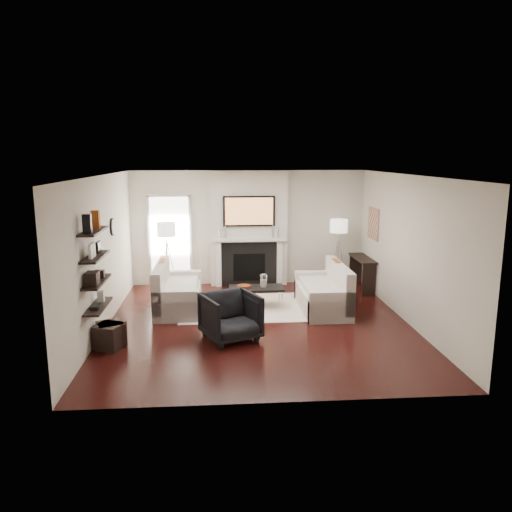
{
  "coord_description": "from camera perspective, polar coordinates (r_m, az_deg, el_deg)",
  "views": [
    {
      "loc": [
        -0.71,
        -8.72,
        3.04
      ],
      "look_at": [
        0.0,
        0.6,
        1.15
      ],
      "focal_mm": 35.0,
      "sensor_mm": 36.0,
      "label": 1
    }
  ],
  "objects": [
    {
      "name": "mantel_pilaster_r",
      "position": [
        11.78,
        2.72,
        -0.78
      ],
      "size": [
        0.12,
        0.08,
        1.1
      ],
      "primitive_type": "cube",
      "color": "white",
      "rests_on": "floor"
    },
    {
      "name": "pillow_right_orange",
      "position": [
        10.32,
        9.12,
        -1.64
      ],
      "size": [
        0.1,
        0.42,
        0.42
      ],
      "primitive_type": "cube",
      "color": "#994212",
      "rests_on": "loveseat_right_cushion"
    },
    {
      "name": "decor_box_tall",
      "position": [
        8.46,
        -17.3,
        -4.39
      ],
      "size": [
        0.1,
        0.1,
        0.18
      ],
      "primitive_type": "cube",
      "color": "white",
      "rests_on": "shelf_bottom"
    },
    {
      "name": "coffee_leg_se",
      "position": [
        10.44,
        2.68,
        -4.43
      ],
      "size": [
        0.02,
        0.02,
        0.38
      ],
      "primitive_type": "cylinder",
      "color": "silver",
      "rests_on": "floor"
    },
    {
      "name": "lamp_left_leg_b",
      "position": [
        11.35,
        -10.3,
        -1.17
      ],
      "size": [
        0.14,
        0.22,
        1.23
      ],
      "primitive_type": "cylinder",
      "rotation": [
        0.18,
        0.0,
        0.52
      ],
      "color": "silver",
      "rests_on": "floor"
    },
    {
      "name": "loveseat_left_arm_n",
      "position": [
        9.37,
        -9.22,
        -5.71
      ],
      "size": [
        0.85,
        0.18,
        0.6
      ],
      "primitive_type": "cube",
      "color": "beige",
      "rests_on": "floor"
    },
    {
      "name": "lamp_right_leg_b",
      "position": [
        11.84,
        8.95,
        -0.6
      ],
      "size": [
        0.14,
        0.22,
        1.23
      ],
      "primitive_type": "cylinder",
      "rotation": [
        0.18,
        0.0,
        0.52
      ],
      "color": "silver",
      "rests_on": "floor"
    },
    {
      "name": "room_envelope",
      "position": [
        8.91,
        0.29,
        0.5
      ],
      "size": [
        6.0,
        6.0,
        6.0
      ],
      "color": "black",
      "rests_on": "ground"
    },
    {
      "name": "hallway_panel",
      "position": [
        11.92,
        -9.78,
        1.65
      ],
      "size": [
        0.9,
        0.02,
        2.1
      ],
      "primitive_type": "cube",
      "color": "white",
      "rests_on": "floor"
    },
    {
      "name": "fireplace_surround",
      "position": [
        11.75,
        -0.79,
        -0.95
      ],
      "size": [
        1.3,
        0.02,
        1.04
      ],
      "primitive_type": "cube",
      "color": "black",
      "rests_on": "floor"
    },
    {
      "name": "lamp_left_leg_a",
      "position": [
        11.24,
        -9.51,
        -1.27
      ],
      "size": [
        0.25,
        0.02,
        1.23
      ],
      "primitive_type": "cylinder",
      "rotation": [
        0.18,
        0.0,
        4.71
      ],
      "color": "silver",
      "rests_on": "floor"
    },
    {
      "name": "decor_frame_a",
      "position": [
        7.92,
        -18.23,
        0.6
      ],
      "size": [
        0.04,
        0.3,
        0.22
      ],
      "primitive_type": "cube",
      "color": "white",
      "rests_on": "shelf_upper"
    },
    {
      "name": "coffee_leg_sw",
      "position": [
        10.36,
        -2.83,
        -4.54
      ],
      "size": [
        0.02,
        0.02,
        0.38
      ],
      "primitive_type": "cylinder",
      "color": "silver",
      "rests_on": "floor"
    },
    {
      "name": "loveseat_right_cushion",
      "position": [
        10.02,
        7.32,
        -3.52
      ],
      "size": [
        0.63,
        1.44,
        0.1
      ],
      "primitive_type": "cube",
      "color": "beige",
      "rests_on": "loveseat_right_base"
    },
    {
      "name": "coffee_leg_ne",
      "position": [
        10.02,
        2.99,
        -5.11
      ],
      "size": [
        0.02,
        0.02,
        0.38
      ],
      "primitive_type": "cylinder",
      "color": "silver",
      "rests_on": "floor"
    },
    {
      "name": "hurricane_glass",
      "position": [
        10.09,
        0.88,
        -2.79
      ],
      "size": [
        0.14,
        0.14,
        0.24
      ],
      "primitive_type": "cylinder",
      "color": "white",
      "rests_on": "coffee_table"
    },
    {
      "name": "hurricane_candle",
      "position": [
        10.11,
        0.88,
        -3.15
      ],
      "size": [
        0.11,
        0.11,
        0.16
      ],
      "primitive_type": "cylinder",
      "color": "white",
      "rests_on": "coffee_table"
    },
    {
      "name": "shelf_bottom",
      "position": [
        8.29,
        -17.58,
        -5.51
      ],
      "size": [
        0.25,
        1.0,
        0.03
      ],
      "primitive_type": "cube",
      "color": "black",
      "rests_on": "wall_left"
    },
    {
      "name": "armchair",
      "position": [
        8.39,
        -2.91,
        -6.67
      ],
      "size": [
        1.09,
        1.06,
        0.87
      ],
      "primitive_type": "imported",
      "rotation": [
        0.0,
        0.0,
        0.42
      ],
      "color": "black",
      "rests_on": "floor"
    },
    {
      "name": "lamp_right_leg_c",
      "position": [
        11.66,
        9.16,
        -0.8
      ],
      "size": [
        0.14,
        0.22,
        1.23
      ],
      "primitive_type": "cylinder",
      "rotation": [
        0.18,
        0.0,
        2.62
      ],
      "color": "silver",
      "rests_on": "floor"
    },
    {
      "name": "lamp_right_leg_a",
      "position": [
        11.79,
        9.83,
        -0.68
      ],
      "size": [
        0.25,
        0.02,
        1.23
      ],
      "primitive_type": "cylinder",
      "rotation": [
        0.18,
        0.0,
        4.71
      ],
      "color": "silver",
      "rests_on": "floor"
    },
    {
      "name": "door_trim_l",
      "position": [
        11.96,
        -12.08,
        1.59
      ],
      "size": [
        0.06,
        0.06,
        2.16
      ],
      "primitive_type": "cube",
      "color": "white",
      "rests_on": "floor"
    },
    {
      "name": "candlestick_l_short",
      "position": [
        11.55,
        -4.16,
        2.61
      ],
      "size": [
        0.04,
        0.04,
        0.24
      ],
      "primitive_type": "cylinder",
      "color": "silver",
      "rests_on": "mantel_shelf"
    },
    {
      "name": "loveseat_right_arm_n",
      "position": [
        9.32,
        8.6,
        -5.8
      ],
      "size": [
        0.85,
        0.18,
        0.6
      ],
      "primitive_type": "cube",
      "color": "beige",
      "rests_on": "floor"
    },
    {
      "name": "door_trim_top",
      "position": [
        11.77,
        -9.97,
        6.82
      ],
      "size": [
        1.02,
        0.06,
        0.06
      ],
      "primitive_type": "cube",
      "color": "white",
      "rests_on": "wall_back"
    },
    {
      "name": "coffee_table",
      "position": [
        10.12,
        0.03,
        -3.69
      ],
      "size": [
        1.1,
        0.55,
        0.04
      ],
      "primitive_type": "cube",
      "color": "black",
      "rests_on": "floor"
    },
    {
      "name": "copper_bowl",
      "position": [
        10.09,
        -1.39,
        -3.47
      ],
      "size": [
        0.27,
        0.27,
        0.04
      ],
      "primitive_type": "cylinder",
      "color": "#AF461D",
      "rests_on": "coffee_table"
    },
    {
      "name": "lamp_left_shade",
      "position": [
        11.1,
        -10.22,
        3.01
      ],
      "size": [
        0.4,
        0.4,
        0.3
      ],
      "primitive_type": "cylinder",
      "color": "white",
      "rests_on": "lamp_left_post"
    },
    {
      "name": "ottoman_far",
      "position": [
        8.4,
        -16.39,
        -8.81
      ],
      "size": [
        0.52,
        0.52,
        0.4
      ],
      "primitive_type": "cube",
      "rotation": [
        0.0,
        0.0,
        -0.38
      ],
      "color": "black",
      "rests_on": "floor"
    },
    {
      "name": "loveseat_right_base",
      "position": [
        10.1,
        7.57,
        -4.94
      ],
      "size": [
        0.85,
        1.8,
        0.42
      ],
      "primitive_type": "cube",
      "color": "beige",
      "rests_on": "floor"
    },
    {
      "name": "decor_magfile_a",
      "position": [
        7.69,
        -18.73,
        3.5
      ],
      "size": [
        0.12,
        0.1,
        0.28
      ],
      "primitive_type": "cube",
      "color": "black",
      "rests_on": "shelf_top"
    },
    {
      "name": "decor_wine_rack",
      "position": [
        7.91,
        -18.22,
        -2.46
      ],
      "size": [
        0.18,
        0.25,
        0.2
      ],
      "primitive_type": "cube",
      "color": "black",
      "rests_on": "shelf_lower"
    },
    {
      "name": "chimney_breast",
      "position": [
        11.74,
        -0.84,
        3.15
      ],
      "size": [
        1.8,
        0.25,
        2.7
      ],
      "primitive_type": "cube",
      "color": "silver",
      "rests_on": "floor"
    },
    {
      "name": "loveseat_right_back",
      "position": [
        10.09,
        9.48,
        -3.15
      ],
      "size": [
        0.18,
        1.8,
        0.8
      ],
      "primitive_type": "cube",
      "color": "beige",
      "rests_on": "floor"
    },
    {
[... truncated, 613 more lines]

